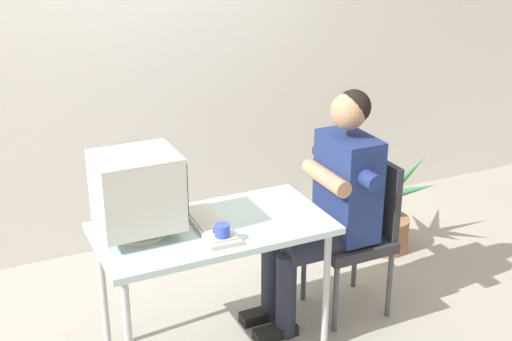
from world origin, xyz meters
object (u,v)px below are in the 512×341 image
crt_monitor (138,191)px  keyboard (210,225)px  person_seated (331,201)px  office_chair (358,227)px  desk_mug (222,233)px  potted_plant (386,214)px  desk (213,237)px

crt_monitor → keyboard: bearing=-11.2°
crt_monitor → person_seated: person_seated is taller
crt_monitor → person_seated: bearing=-0.3°
office_chair → desk_mug: bearing=-166.4°
crt_monitor → desk_mug: 0.44m
keyboard → potted_plant: (1.48, 0.57, -0.48)m
office_chair → potted_plant: 0.80m
person_seated → desk_mug: size_ratio=14.23×
desk → crt_monitor: size_ratio=2.80×
desk_mug → potted_plant: bearing=26.2°
keyboard → person_seated: bearing=4.8°
crt_monitor → keyboard: 0.40m
desk → potted_plant: bearing=20.7°
desk_mug → office_chair: bearing=13.6°
crt_monitor → potted_plant: crt_monitor is taller
desk → keyboard: keyboard is taller
potted_plant → keyboard: bearing=-159.0°
keyboard → potted_plant: size_ratio=0.71×
keyboard → potted_plant: bearing=21.0°
desk_mug → keyboard: bearing=88.5°
desk → keyboard: 0.08m
desk → keyboard: size_ratio=2.42×
desk → desk_mug: desk_mug is taller
office_chair → person_seated: size_ratio=0.69×
person_seated → desk_mug: person_seated is taller
office_chair → potted_plant: size_ratio=1.34×
potted_plant → desk_mug: bearing=-153.8°
crt_monitor → desk_mug: crt_monitor is taller
keyboard → potted_plant: keyboard is taller
desk_mug → person_seated: bearing=17.0°
keyboard → person_seated: size_ratio=0.37×
crt_monitor → desk_mug: size_ratio=4.49×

